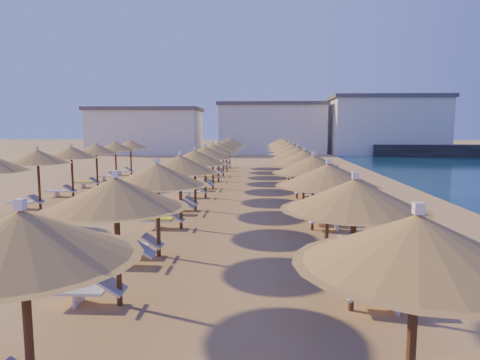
# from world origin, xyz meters

# --- Properties ---
(ground) EXTENTS (220.00, 220.00, 0.00)m
(ground) POSITION_xyz_m (0.00, 0.00, 0.00)
(ground) COLOR tan
(ground) RESTS_ON ground
(hotel_blocks) EXTENTS (49.36, 11.56, 8.10)m
(hotel_blocks) POSITION_xyz_m (2.47, 45.56, 3.70)
(hotel_blocks) COLOR white
(hotel_blocks) RESTS_ON ground
(parasol_row_east) EXTENTS (3.00, 41.43, 2.90)m
(parasol_row_east) POSITION_xyz_m (2.38, 4.81, 2.39)
(parasol_row_east) COLOR brown
(parasol_row_east) RESTS_ON ground
(parasol_row_west) EXTENTS (3.00, 41.43, 2.90)m
(parasol_row_west) POSITION_xyz_m (-2.51, 4.81, 2.39)
(parasol_row_west) COLOR brown
(parasol_row_west) RESTS_ON ground
(parasol_row_inland) EXTENTS (3.00, 27.46, 2.90)m
(parasol_row_inland) POSITION_xyz_m (-9.79, 4.81, 2.39)
(parasol_row_inland) COLOR brown
(parasol_row_inland) RESTS_ON ground
(loungers) EXTENTS (15.18, 38.98, 0.66)m
(loungers) POSITION_xyz_m (-1.98, 4.59, 0.34)
(loungers) COLOR silver
(loungers) RESTS_ON ground
(beachgoer_a) EXTENTS (0.54, 0.68, 1.63)m
(beachgoer_a) POSITION_xyz_m (3.42, 1.51, 0.81)
(beachgoer_a) COLOR tan
(beachgoer_a) RESTS_ON ground
(beachgoer_c) EXTENTS (1.03, 1.02, 1.75)m
(beachgoer_c) POSITION_xyz_m (4.67, 8.17, 0.87)
(beachgoer_c) COLOR tan
(beachgoer_c) RESTS_ON ground
(beachgoer_b) EXTENTS (0.63, 0.79, 1.57)m
(beachgoer_b) POSITION_xyz_m (4.76, 1.22, 0.78)
(beachgoer_b) COLOR tan
(beachgoer_b) RESTS_ON ground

